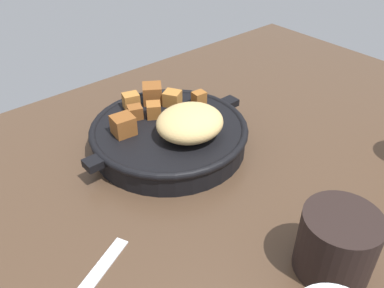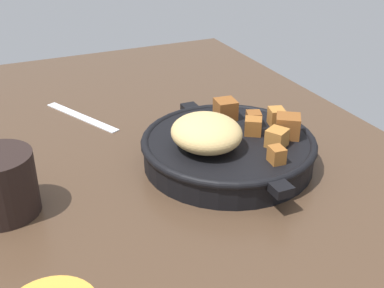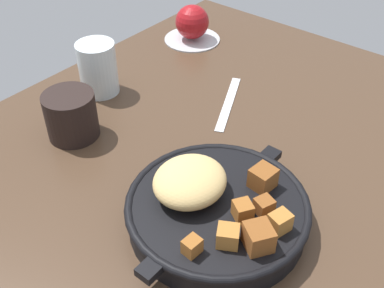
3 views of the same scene
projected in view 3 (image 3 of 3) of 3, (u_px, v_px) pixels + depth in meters
ground_plane at (166, 190)px, 71.69cm from camera, size 119.38×77.72×2.40cm
cast_iron_skillet at (215, 207)px, 63.30cm from camera, size 29.35×25.00×8.40cm
saucer_plate at (192, 39)px, 107.41cm from camera, size 12.66×12.66×0.60cm
red_apple at (192, 22)px, 104.83cm from camera, size 7.54×7.54×7.54cm
butter_knife at (228, 103)px, 87.46cm from camera, size 16.92×9.09×0.36cm
water_glass_tall at (98, 68)px, 87.77cm from camera, size 7.21×7.21×10.03cm
coffee_mug_dark at (71, 115)px, 77.87cm from camera, size 8.60×8.60×7.97cm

